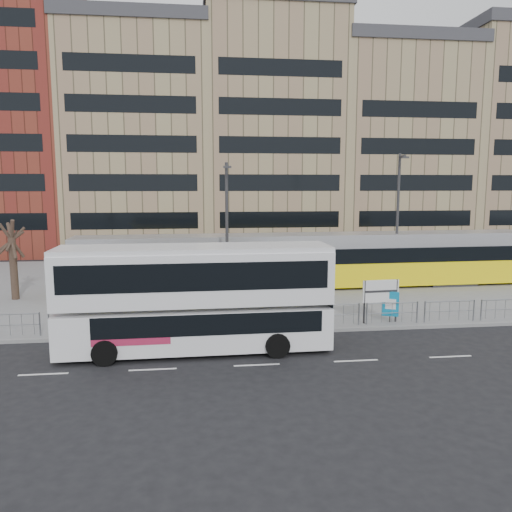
{
  "coord_description": "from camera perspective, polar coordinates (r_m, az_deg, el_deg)",
  "views": [
    {
      "loc": [
        -4.28,
        -22.53,
        6.96
      ],
      "look_at": [
        -0.82,
        6.0,
        2.87
      ],
      "focal_mm": 35.0,
      "sensor_mm": 36.0,
      "label": 1
    }
  ],
  "objects": [
    {
      "name": "ad_panel",
      "position": [
        25.9,
        15.1,
        -5.36
      ],
      "size": [
        0.79,
        0.39,
        1.56
      ],
      "rotation": [
        0.0,
        0.0,
        -0.41
      ],
      "color": "#2D2D30",
      "rests_on": "plaza"
    },
    {
      "name": "lamp_post_west",
      "position": [
        29.26,
        -3.34,
        3.42
      ],
      "size": [
        0.45,
        1.04,
        8.12
      ],
      "color": "#2D2D30",
      "rests_on": "plaza"
    },
    {
      "name": "kerb",
      "position": [
        23.99,
        3.7,
        -8.61
      ],
      "size": [
        64.0,
        0.25,
        0.17
      ],
      "primitive_type": "cube",
      "color": "gray",
      "rests_on": "ground"
    },
    {
      "name": "pedestrian_barrier",
      "position": [
        24.61,
        8.13,
        -6.05
      ],
      "size": [
        32.07,
        0.07,
        1.1
      ],
      "color": "gray",
      "rests_on": "plaza"
    },
    {
      "name": "lamp_post_east",
      "position": [
        34.46,
        15.91,
        4.46
      ],
      "size": [
        0.45,
        1.04,
        8.87
      ],
      "color": "#2D2D30",
      "rests_on": "plaza"
    },
    {
      "name": "traffic_light_west",
      "position": [
        23.59,
        -3.72,
        -3.75
      ],
      "size": [
        0.17,
        0.2,
        3.1
      ],
      "rotation": [
        0.0,
        0.0,
        -0.01
      ],
      "color": "#2D2D30",
      "rests_on": "plaza"
    },
    {
      "name": "pedestrian",
      "position": [
        26.23,
        2.28,
        -4.95
      ],
      "size": [
        0.48,
        0.69,
        1.79
      ],
      "primitive_type": "imported",
      "rotation": [
        0.0,
        0.0,
        1.49
      ],
      "color": "black",
      "rests_on": "plaza"
    },
    {
      "name": "building_row",
      "position": [
        57.41,
        -1.08,
        14.04
      ],
      "size": [
        70.4,
        18.4,
        31.2
      ],
      "color": "maroon",
      "rests_on": "ground"
    },
    {
      "name": "road_markings",
      "position": [
        20.48,
        8.63,
        -11.86
      ],
      "size": [
        62.0,
        0.12,
        0.01
      ],
      "primitive_type": "cube",
      "color": "white",
      "rests_on": "ground"
    },
    {
      "name": "tram",
      "position": [
        33.54,
        6.15,
        -0.53
      ],
      "size": [
        30.66,
        3.78,
        3.6
      ],
      "rotation": [
        0.0,
        0.0,
        0.03
      ],
      "color": "yellow",
      "rests_on": "plaza"
    },
    {
      "name": "double_decker_bus",
      "position": [
        21.03,
        -6.92,
        -4.44
      ],
      "size": [
        11.23,
        2.99,
        4.48
      ],
      "rotation": [
        0.0,
        0.0,
        0.01
      ],
      "color": "white",
      "rests_on": "ground"
    },
    {
      "name": "plaza",
      "position": [
        35.47,
        0.15,
        -3.1
      ],
      "size": [
        64.0,
        24.0,
        0.15
      ],
      "primitive_type": "cube",
      "color": "slate",
      "rests_on": "ground"
    },
    {
      "name": "bare_tree",
      "position": [
        32.83,
        -26.29,
        3.97
      ],
      "size": [
        4.05,
        4.05,
        6.79
      ],
      "color": "#2E2119",
      "rests_on": "plaza"
    },
    {
      "name": "ground",
      "position": [
        23.97,
        3.72,
        -8.81
      ],
      "size": [
        120.0,
        120.0,
        0.0
      ],
      "primitive_type": "plane",
      "color": "black",
      "rests_on": "ground"
    },
    {
      "name": "station_sign",
      "position": [
        25.59,
        14.06,
        -4.14
      ],
      "size": [
        1.88,
        0.2,
        2.16
      ],
      "rotation": [
        0.0,
        0.0,
        0.06
      ],
      "color": "#2D2D30",
      "rests_on": "plaza"
    }
  ]
}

